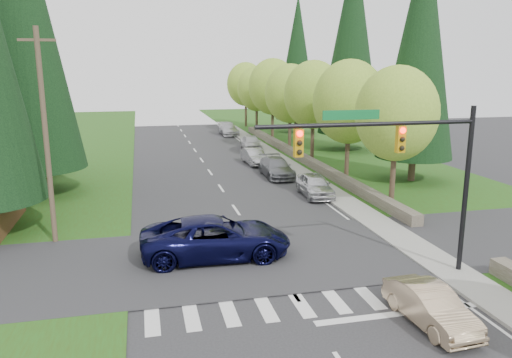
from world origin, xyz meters
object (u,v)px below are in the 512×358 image
object	(u,v)px
parked_car_b	(276,167)
parked_car_d	(251,142)
sedan_champagne	(430,306)
parked_car_e	(229,129)
suv_navy	(216,238)
parked_car_a	(315,185)
parked_car_c	(254,157)

from	to	relation	value
parked_car_b	parked_car_d	xyz separation A→B (m)	(0.87, 12.85, 0.02)
sedan_champagne	parked_car_e	distance (m)	47.08
parked_car_b	parked_car_e	distance (m)	24.29
suv_navy	parked_car_b	bearing A→B (deg)	-22.63
sedan_champagne	parked_car_a	distance (m)	16.67
sedan_champagne	suv_navy	world-z (taller)	suv_navy
suv_navy	parked_car_d	size ratio (longest dim) A/B	1.52
parked_car_d	parked_car_b	bearing A→B (deg)	-90.81
parked_car_d	parked_car_e	bearing A→B (deg)	94.39
sedan_champagne	parked_car_c	size ratio (longest dim) A/B	0.95
parked_car_b	parked_car_c	size ratio (longest dim) A/B	1.22
suv_navy	parked_car_e	xyz separation A→B (m)	(7.59, 39.64, -0.20)
parked_car_b	parked_car_e	xyz separation A→B (m)	(0.60, 24.28, -0.01)
suv_navy	sedan_champagne	bearing A→B (deg)	-139.49
parked_car_c	parked_car_d	size ratio (longest dim) A/B	0.94
parked_car_e	parked_car_c	bearing A→B (deg)	-93.34
parked_car_c	parked_car_e	distance (m)	19.04
parked_car_b	parked_car_a	bearing A→B (deg)	-81.36
suv_navy	parked_car_e	distance (m)	40.36
parked_car_d	parked_car_e	world-z (taller)	parked_car_d
parked_car_b	sedan_champagne	bearing A→B (deg)	-91.97
parked_car_d	sedan_champagne	bearing A→B (deg)	-90.06
suv_navy	parked_car_b	xyz separation A→B (m)	(6.99, 15.36, -0.19)
suv_navy	parked_car_d	world-z (taller)	suv_navy
parked_car_b	parked_car_c	xyz separation A→B (m)	(-0.53, 5.27, -0.05)
sedan_champagne	parked_car_d	distance (m)	35.67
sedan_champagne	parked_car_e	bearing A→B (deg)	84.25
parked_car_a	parked_car_e	size ratio (longest dim) A/B	0.88
parked_car_a	parked_car_d	xyz separation A→B (m)	(0.00, 19.06, 0.00)
sedan_champagne	parked_car_d	size ratio (longest dim) A/B	0.89
parked_car_a	parked_car_b	distance (m)	6.28
sedan_champagne	parked_car_c	bearing A→B (deg)	85.19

